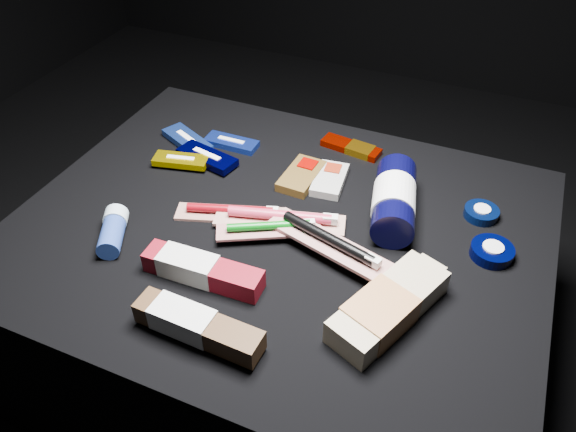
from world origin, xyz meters
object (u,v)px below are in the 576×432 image
at_px(bodywash_bottle, 387,308).
at_px(toothpaste_carton_red, 198,269).
at_px(lotion_bottle, 394,199).
at_px(deodorant_stick, 113,231).

distance_m(bodywash_bottle, toothpaste_carton_red, 0.32).
distance_m(lotion_bottle, toothpaste_carton_red, 0.39).
relative_size(bodywash_bottle, deodorant_stick, 2.12).
distance_m(bodywash_bottle, deodorant_stick, 0.51).
xyz_separation_m(lotion_bottle, deodorant_stick, (-0.45, -0.27, -0.02)).
bearing_deg(deodorant_stick, lotion_bottle, 3.58).
bearing_deg(deodorant_stick, toothpaste_carton_red, -33.58).
distance_m(lotion_bottle, bodywash_bottle, 0.25).
bearing_deg(bodywash_bottle, lotion_bottle, 124.92).
bearing_deg(lotion_bottle, bodywash_bottle, -89.43).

